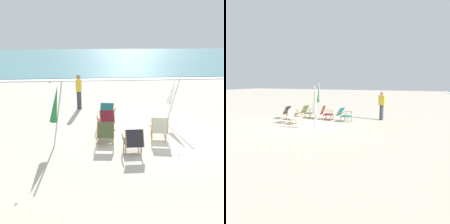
{
  "view_description": "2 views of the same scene",
  "coord_description": "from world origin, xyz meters",
  "views": [
    {
      "loc": [
        -2.09,
        -8.63,
        3.45
      ],
      "look_at": [
        -1.32,
        0.47,
        0.71
      ],
      "focal_mm": 42.0,
      "sensor_mm": 36.0,
      "label": 1
    },
    {
      "loc": [
        8.86,
        5.17,
        2.22
      ],
      "look_at": [
        -0.58,
        1.59,
        0.65
      ],
      "focal_mm": 32.0,
      "sensor_mm": 36.0,
      "label": 2
    }
  ],
  "objects": [
    {
      "name": "beach_chair_front_right",
      "position": [
        0.18,
        -0.57,
        0.43
      ],
      "size": [
        0.68,
        0.76,
        0.82
      ],
      "color": "beige",
      "rests_on": "ground"
    },
    {
      "name": "beach_chair_mid_center",
      "position": [
        -1.41,
        1.6,
        0.42
      ],
      "size": [
        0.71,
        0.87,
        0.78
      ],
      "color": "#196066",
      "rests_on": "ground"
    },
    {
      "name": "beach_chair_back_left",
      "position": [
        -1.53,
        0.47,
        0.43
      ],
      "size": [
        0.66,
        0.75,
        0.82
      ],
      "color": "maroon",
      "rests_on": "ground"
    },
    {
      "name": "surf_band",
      "position": [
        0.0,
        11.59,
        0.03
      ],
      "size": [
        80.0,
        1.1,
        0.06
      ],
      "primitive_type": "cube",
      "color": "white",
      "rests_on": "ground"
    },
    {
      "name": "sea",
      "position": [
        0.0,
        31.89,
        0.05
      ],
      "size": [
        80.0,
        40.0,
        0.1
      ],
      "primitive_type": "cube",
      "color": "teal",
      "rests_on": "ground"
    },
    {
      "name": "umbrella_furled_green",
      "position": [
        -3.17,
        -0.77,
        1.37
      ],
      "size": [
        0.49,
        0.45,
        2.09
      ],
      "color": "#B7B2A8",
      "rests_on": "ground"
    },
    {
      "name": "beach_chair_back_right",
      "position": [
        -1.62,
        -0.76,
        0.42
      ],
      "size": [
        0.66,
        0.81,
        0.79
      ],
      "color": "#515B33",
      "rests_on": "ground"
    },
    {
      "name": "beach_chair_front_left",
      "position": [
        -0.85,
        -1.51,
        0.42
      ],
      "size": [
        0.6,
        0.75,
        0.79
      ],
      "color": "#28282D",
      "rests_on": "ground"
    },
    {
      "name": "ground_plane",
      "position": [
        0.0,
        0.0,
        0.0
      ],
      "size": [
        80.0,
        80.0,
        0.0
      ],
      "primitive_type": "plane",
      "color": "beige"
    },
    {
      "name": "umbrella_furled_white",
      "position": [
        1.11,
        1.13,
        1.32
      ],
      "size": [
        0.74,
        0.5,
        2.02
      ],
      "color": "#B7B2A8",
      "rests_on": "ground"
    },
    {
      "name": "person_near_chairs",
      "position": [
        -2.62,
        3.49,
        0.84
      ],
      "size": [
        0.27,
        0.37,
        1.63
      ],
      "color": "#383842",
      "rests_on": "ground"
    }
  ]
}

